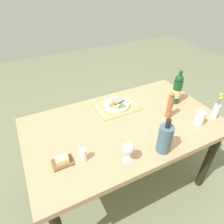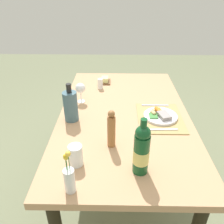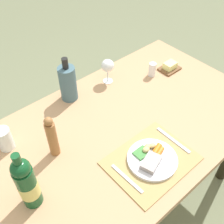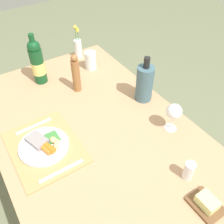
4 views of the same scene
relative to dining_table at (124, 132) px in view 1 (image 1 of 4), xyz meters
The scene contains 14 objects.
ground_plane 0.69m from the dining_table, ahead, with size 8.00×8.00×0.00m, color #6F7557.
dining_table is the anchor object (origin of this frame).
placemat 0.27m from the dining_table, 104.07° to the right, with size 0.39×0.31×0.01m, color tan.
dinner_plate 0.28m from the dining_table, 103.55° to the right, with size 0.23×0.23×0.04m.
fork 0.34m from the dining_table, 131.02° to the right, with size 0.02×0.19×0.01m, color silver.
knife 0.28m from the dining_table, 66.00° to the right, with size 0.02×0.21×0.01m, color silver.
cooler_bottle 0.42m from the dining_table, 104.49° to the left, with size 0.09×0.09×0.27m.
wine_glass 0.43m from the dining_table, 63.04° to the left, with size 0.08×0.08×0.16m.
flower_vase 0.77m from the dining_table, 159.27° to the left, with size 0.05×0.05×0.23m.
pepper_mill 0.43m from the dining_table, 167.15° to the left, with size 0.05×0.05×0.24m.
water_tumbler 0.61m from the dining_table, 153.28° to the left, with size 0.07×0.07×0.12m.
wine_bottle 0.62m from the dining_table, behind, with size 0.08×0.08×0.31m.
butter_dish 0.59m from the dining_table, 16.56° to the left, with size 0.13×0.10×0.05m.
salt_shaker 0.48m from the dining_table, 25.31° to the left, with size 0.04×0.04×0.09m, color white.
Camera 1 is at (0.64, 1.04, 1.79)m, focal length 31.53 mm.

